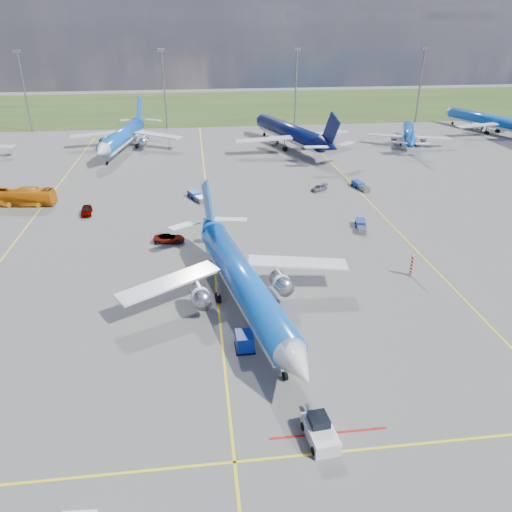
{
  "coord_description": "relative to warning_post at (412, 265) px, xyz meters",
  "views": [
    {
      "loc": [
        -1.74,
        -47.93,
        31.29
      ],
      "look_at": [
        5.15,
        8.22,
        4.0
      ],
      "focal_mm": 35.0,
      "sensor_mm": 36.0,
      "label": 1
    }
  ],
  "objects": [
    {
      "name": "ground",
      "position": [
        -26.0,
        -8.0,
        -1.5
      ],
      "size": [
        400.0,
        400.0,
        0.0
      ],
      "primitive_type": "plane",
      "color": "#575755",
      "rests_on": "ground"
    },
    {
      "name": "service_car_b",
      "position": [
        -32.42,
        14.91,
        -0.85
      ],
      "size": [
        4.81,
        2.48,
        1.3
      ],
      "primitive_type": "imported",
      "rotation": [
        0.0,
        0.0,
        1.5
      ],
      "color": "#999999",
      "rests_on": "ground"
    },
    {
      "name": "main_airliner",
      "position": [
        -23.02,
        -5.73,
        -1.5
      ],
      "size": [
        37.86,
        45.36,
        10.51
      ],
      "primitive_type": null,
      "rotation": [
        0.0,
        0.0,
        0.2
      ],
      "color": "blue",
      "rests_on": "ground"
    },
    {
      "name": "service_car_c",
      "position": [
        -3.75,
        36.62,
        -0.93
      ],
      "size": [
        4.12,
        3.65,
        1.14
      ],
      "primitive_type": "imported",
      "rotation": [
        0.0,
        0.0,
        -0.93
      ],
      "color": "#999999",
      "rests_on": "ground"
    },
    {
      "name": "baggage_tug_w",
      "position": [
        -1.64,
        16.59,
        -0.97
      ],
      "size": [
        2.5,
        5.24,
        1.14
      ],
      "rotation": [
        0.0,
        0.0,
        -0.24
      ],
      "color": "navy",
      "rests_on": "ground"
    },
    {
      "name": "grass_strip",
      "position": [
        -26.0,
        142.0,
        -1.5
      ],
      "size": [
        400.0,
        80.0,
        0.01
      ],
      "primitive_type": "cube",
      "color": "#2D4719",
      "rests_on": "ground"
    },
    {
      "name": "floodlight_masts",
      "position": [
        -16.0,
        102.0,
        11.06
      ],
      "size": [
        202.2,
        0.5,
        22.7
      ],
      "color": "slate",
      "rests_on": "ground"
    },
    {
      "name": "baggage_tug_c",
      "position": [
        -28.0,
        34.49,
        -0.91
      ],
      "size": [
        3.53,
        5.72,
        1.25
      ],
      "rotation": [
        0.0,
        0.0,
        0.4
      ],
      "color": "#1B3DA7",
      "rests_on": "ground"
    },
    {
      "name": "bg_jet_n",
      "position": [
        -3.18,
        72.76,
        -1.5
      ],
      "size": [
        46.51,
        53.51,
        11.84
      ],
      "primitive_type": null,
      "rotation": [
        0.0,
        0.0,
        3.45
      ],
      "color": "#070F40",
      "rests_on": "ground"
    },
    {
      "name": "pushback_tug",
      "position": [
        -18.86,
        -26.43,
        -0.72
      ],
      "size": [
        2.51,
        5.76,
        1.92
      ],
      "rotation": [
        0.0,
        0.0,
        0.1
      ],
      "color": "silver",
      "rests_on": "ground"
    },
    {
      "name": "bg_jet_ne",
      "position": [
        29.51,
        72.94,
        -1.5
      ],
      "size": [
        32.52,
        36.75,
        7.99
      ],
      "primitive_type": null,
      "rotation": [
        0.0,
        0.0,
        2.78
      ],
      "color": "blue",
      "rests_on": "ground"
    },
    {
      "name": "uld_container",
      "position": [
        -23.72,
        -13.42,
        -0.6
      ],
      "size": [
        1.82,
        2.26,
        1.79
      ],
      "primitive_type": "cube",
      "rotation": [
        0.0,
        0.0,
        0.02
      ],
      "color": "#0C2BAE",
      "rests_on": "ground"
    },
    {
      "name": "bg_jet_ene",
      "position": [
        58.63,
        85.06,
        -1.5
      ],
      "size": [
        40.15,
        45.54,
        9.93
      ],
      "primitive_type": null,
      "rotation": [
        0.0,
        0.0,
        3.49
      ],
      "color": "blue",
      "rests_on": "ground"
    },
    {
      "name": "service_car_a",
      "position": [
        -47.16,
        28.73,
        -0.75
      ],
      "size": [
        2.23,
        4.56,
        1.5
      ],
      "primitive_type": "imported",
      "rotation": [
        0.0,
        0.0,
        0.11
      ],
      "color": "#999999",
      "rests_on": "ground"
    },
    {
      "name": "apron_bus",
      "position": [
        -59.4,
        34.93,
        0.11
      ],
      "size": [
        11.81,
        4.08,
        3.22
      ],
      "primitive_type": "imported",
      "rotation": [
        0.0,
        0.0,
        1.45
      ],
      "color": "orange",
      "rests_on": "ground"
    },
    {
      "name": "bg_jet_nnw",
      "position": [
        -45.91,
        74.78,
        -1.5
      ],
      "size": [
        37.9,
        45.83,
        10.75
      ],
      "primitive_type": null,
      "rotation": [
        0.0,
        0.0,
        -0.17
      ],
      "color": "blue",
      "rests_on": "ground"
    },
    {
      "name": "taxiway_lines",
      "position": [
        -25.83,
        19.7,
        -1.49
      ],
      "size": [
        60.25,
        160.0,
        0.02
      ],
      "color": "yellow",
      "rests_on": "ground"
    },
    {
      "name": "warning_post",
      "position": [
        0.0,
        0.0,
        0.0
      ],
      "size": [
        0.5,
        0.5,
        3.0
      ],
      "primitive_type": "cylinder",
      "color": "red",
      "rests_on": "ground"
    },
    {
      "name": "baggage_tug_e",
      "position": [
        4.73,
        36.92,
        -0.94
      ],
      "size": [
        2.41,
        5.49,
        1.19
      ],
      "rotation": [
        0.0,
        0.0,
        0.19
      ],
      "color": "#1A3C9C",
      "rests_on": "ground"
    }
  ]
}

